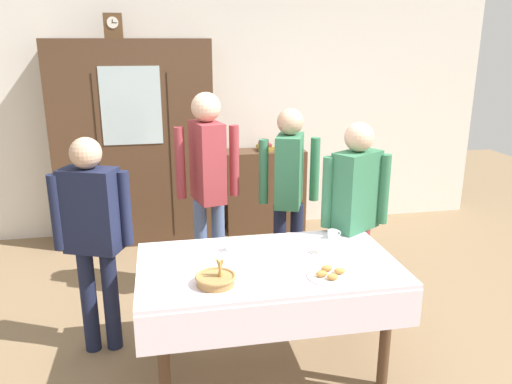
# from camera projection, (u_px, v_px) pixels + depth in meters

# --- Properties ---
(ground_plane) EXTENTS (12.00, 12.00, 0.00)m
(ground_plane) POSITION_uv_depth(u_px,v_px,m) (261.00, 350.00, 3.63)
(ground_plane) COLOR #846B4C
(ground_plane) RESTS_ON ground
(back_wall) EXTENTS (6.40, 0.10, 2.70)m
(back_wall) POSITION_uv_depth(u_px,v_px,m) (215.00, 113.00, 5.74)
(back_wall) COLOR silver
(back_wall) RESTS_ON ground
(dining_table) EXTENTS (1.64, 0.95, 0.78)m
(dining_table) POSITION_uv_depth(u_px,v_px,m) (269.00, 280.00, 3.22)
(dining_table) COLOR #4C3321
(dining_table) RESTS_ON ground
(wall_cabinet) EXTENTS (1.64, 0.46, 2.16)m
(wall_cabinet) POSITION_uv_depth(u_px,v_px,m) (135.00, 144.00, 5.37)
(wall_cabinet) COLOR #4C3321
(wall_cabinet) RESTS_ON ground
(mantel_clock) EXTENTS (0.18, 0.11, 0.24)m
(mantel_clock) POSITION_uv_depth(u_px,v_px,m) (113.00, 26.00, 5.01)
(mantel_clock) COLOR brown
(mantel_clock) RESTS_ON wall_cabinet
(bookshelf_low) EXTENTS (0.91, 0.35, 0.94)m
(bookshelf_low) POSITION_uv_depth(u_px,v_px,m) (265.00, 190.00, 5.85)
(bookshelf_low) COLOR #4C3321
(bookshelf_low) RESTS_ON ground
(book_stack) EXTENTS (0.18, 0.20, 0.09)m
(book_stack) POSITION_uv_depth(u_px,v_px,m) (265.00, 147.00, 5.71)
(book_stack) COLOR #B29333
(book_stack) RESTS_ON bookshelf_low
(tea_cup_back_edge) EXTENTS (0.13, 0.13, 0.06)m
(tea_cup_back_edge) POSITION_uv_depth(u_px,v_px,m) (322.00, 250.00, 3.34)
(tea_cup_back_edge) COLOR white
(tea_cup_back_edge) RESTS_ON dining_table
(tea_cup_mid_left) EXTENTS (0.13, 0.13, 0.06)m
(tea_cup_mid_left) POSITION_uv_depth(u_px,v_px,m) (333.00, 235.00, 3.59)
(tea_cup_mid_left) COLOR white
(tea_cup_mid_left) RESTS_ON dining_table
(tea_cup_near_right) EXTENTS (0.13, 0.13, 0.06)m
(tea_cup_near_right) POSITION_uv_depth(u_px,v_px,m) (231.00, 247.00, 3.38)
(tea_cup_near_right) COLOR white
(tea_cup_near_right) RESTS_ON dining_table
(bread_basket) EXTENTS (0.24, 0.24, 0.16)m
(bread_basket) POSITION_uv_depth(u_px,v_px,m) (216.00, 279.00, 2.91)
(bread_basket) COLOR #9E7542
(bread_basket) RESTS_ON dining_table
(pastry_plate) EXTENTS (0.28, 0.28, 0.05)m
(pastry_plate) POSITION_uv_depth(u_px,v_px,m) (330.00, 275.00, 3.01)
(pastry_plate) COLOR white
(pastry_plate) RESTS_ON dining_table
(spoon_mid_right) EXTENTS (0.12, 0.02, 0.01)m
(spoon_mid_right) POSITION_uv_depth(u_px,v_px,m) (170.00, 263.00, 3.20)
(spoon_mid_right) COLOR silver
(spoon_mid_right) RESTS_ON dining_table
(spoon_front_edge) EXTENTS (0.12, 0.02, 0.01)m
(spoon_front_edge) POSITION_uv_depth(u_px,v_px,m) (207.00, 251.00, 3.38)
(spoon_front_edge) COLOR silver
(spoon_front_edge) RESTS_ON dining_table
(spoon_back_edge) EXTENTS (0.12, 0.02, 0.01)m
(spoon_back_edge) POSITION_uv_depth(u_px,v_px,m) (168.00, 275.00, 3.03)
(spoon_back_edge) COLOR silver
(spoon_back_edge) RESTS_ON dining_table
(person_beside_shelf) EXTENTS (0.52, 0.40, 1.75)m
(person_beside_shelf) POSITION_uv_depth(u_px,v_px,m) (208.00, 176.00, 4.13)
(person_beside_shelf) COLOR slate
(person_beside_shelf) RESTS_ON ground
(person_by_cabinet) EXTENTS (0.52, 0.36, 1.58)m
(person_by_cabinet) POSITION_uv_depth(u_px,v_px,m) (355.00, 206.00, 3.75)
(person_by_cabinet) COLOR #933338
(person_by_cabinet) RESTS_ON ground
(person_behind_table_left) EXTENTS (0.52, 0.41, 1.61)m
(person_behind_table_left) POSITION_uv_depth(u_px,v_px,m) (289.00, 184.00, 4.24)
(person_behind_table_left) COLOR #191E38
(person_behind_table_left) RESTS_ON ground
(person_behind_table_right) EXTENTS (0.52, 0.32, 1.54)m
(person_behind_table_right) POSITION_uv_depth(u_px,v_px,m) (93.00, 227.00, 3.39)
(person_behind_table_right) COLOR #191E38
(person_behind_table_right) RESTS_ON ground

